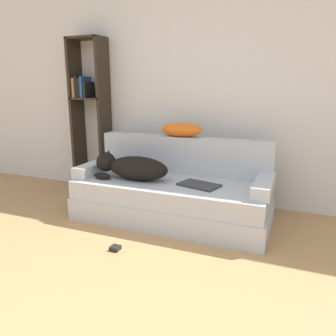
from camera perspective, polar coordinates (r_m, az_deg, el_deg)
wall_back at (r=3.66m, az=6.79°, el=15.12°), size 8.20×0.06×2.70m
couch at (r=3.20m, az=0.65°, el=-5.72°), size 1.86×0.81×0.39m
couch_backrest at (r=3.39m, az=2.74°, el=2.27°), size 1.82×0.15×0.38m
couch_arm_left at (r=3.51m, az=-12.43°, el=0.10°), size 0.15×0.62×0.11m
couch_arm_right at (r=2.92m, az=16.39°, el=-2.92°), size 0.15×0.62×0.11m
dog at (r=3.18m, az=-6.33°, el=0.14°), size 0.76×0.28×0.26m
laptop at (r=2.99m, az=5.41°, el=-2.95°), size 0.41×0.31×0.02m
throw_pillow at (r=3.36m, az=2.32°, el=6.66°), size 0.44×0.22×0.14m
bookshelf at (r=4.12m, az=-13.57°, el=10.22°), size 0.43×0.26×1.83m
power_adapter at (r=2.72m, az=-9.18°, el=-13.60°), size 0.07×0.07×0.03m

